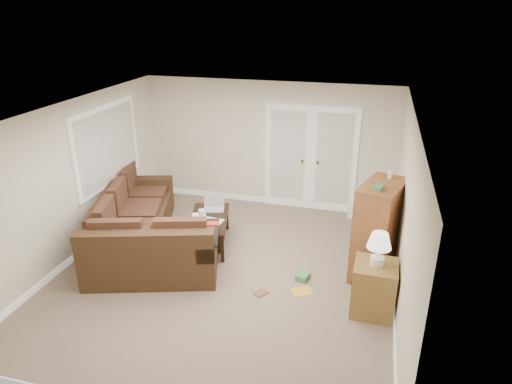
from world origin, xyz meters
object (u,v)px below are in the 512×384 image
(coffee_table, at_px, (210,230))
(tv_armoire, at_px, (378,230))
(sectional_sofa, at_px, (142,233))
(side_cabinet, at_px, (374,284))

(coffee_table, height_order, tv_armoire, tv_armoire)
(coffee_table, xyz_separation_m, tv_armoire, (2.75, -0.24, 0.48))
(sectional_sofa, bearing_deg, tv_armoire, -12.39)
(tv_armoire, relative_size, side_cabinet, 1.35)
(side_cabinet, bearing_deg, coffee_table, 158.76)
(coffee_table, relative_size, side_cabinet, 1.14)
(tv_armoire, distance_m, side_cabinet, 1.00)
(side_cabinet, bearing_deg, sectional_sofa, 172.23)
(sectional_sofa, distance_m, side_cabinet, 3.79)
(tv_armoire, bearing_deg, coffee_table, -167.62)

